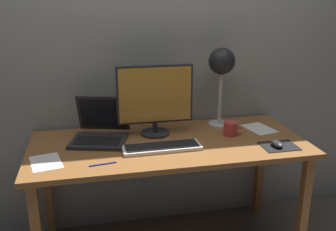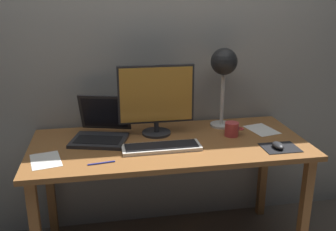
{
  "view_description": "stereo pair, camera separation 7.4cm",
  "coord_description": "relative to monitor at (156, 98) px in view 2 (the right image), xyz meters",
  "views": [
    {
      "loc": [
        -0.44,
        -2.01,
        1.58
      ],
      "look_at": [
        -0.02,
        -0.05,
        0.92
      ],
      "focal_mm": 40.62,
      "sensor_mm": 36.0,
      "label": 1
    },
    {
      "loc": [
        -0.37,
        -2.03,
        1.58
      ],
      "look_at": [
        -0.02,
        -0.05,
        0.92
      ],
      "focal_mm": 40.62,
      "sensor_mm": 36.0,
      "label": 2
    }
  ],
  "objects": [
    {
      "name": "pen",
      "position": [
        -0.34,
        -0.37,
        -0.23
      ],
      "size": [
        0.14,
        0.03,
        0.01
      ],
      "primitive_type": "cylinder",
      "rotation": [
        0.0,
        1.57,
        0.14
      ],
      "color": "#2633A5",
      "rests_on": "desk"
    },
    {
      "name": "desk",
      "position": [
        0.05,
        -0.14,
        -0.31
      ],
      "size": [
        1.6,
        0.7,
        0.74
      ],
      "color": "#935B2D",
      "rests_on": "ground"
    },
    {
      "name": "mouse",
      "position": [
        0.64,
        -0.35,
        -0.21
      ],
      "size": [
        0.06,
        0.1,
        0.03
      ],
      "primitive_type": "ellipsoid",
      "color": "#28282B",
      "rests_on": "mousepad"
    },
    {
      "name": "monitor",
      "position": [
        0.0,
        0.0,
        0.0
      ],
      "size": [
        0.46,
        0.18,
        0.43
      ],
      "color": "#28282B",
      "rests_on": "desk"
    },
    {
      "name": "paper_sheet_by_keyboard",
      "position": [
        -0.63,
        -0.28,
        -0.23
      ],
      "size": [
        0.19,
        0.24,
        0.0
      ],
      "primitive_type": "cube",
      "rotation": [
        0.0,
        0.0,
        0.22
      ],
      "color": "white",
      "rests_on": "desk"
    },
    {
      "name": "desk_lamp",
      "position": [
        0.44,
        0.07,
        0.16
      ],
      "size": [
        0.17,
        0.17,
        0.51
      ],
      "color": "beige",
      "rests_on": "desk"
    },
    {
      "name": "keyboard_main",
      "position": [
        -0.01,
        -0.24,
        -0.22
      ],
      "size": [
        0.44,
        0.15,
        0.03
      ],
      "color": "silver",
      "rests_on": "desk"
    },
    {
      "name": "laptop",
      "position": [
        -0.33,
        -0.0,
        -0.16
      ],
      "size": [
        0.38,
        0.38,
        0.25
      ],
      "color": "#28282B",
      "rests_on": "desk"
    },
    {
      "name": "mousepad",
      "position": [
        0.65,
        -0.34,
        -0.23
      ],
      "size": [
        0.2,
        0.16,
        0.0
      ],
      "primitive_type": "cube",
      "color": "black",
      "rests_on": "desk"
    },
    {
      "name": "paper_sheet_near_mouse",
      "position": [
        0.67,
        -0.04,
        -0.23
      ],
      "size": [
        0.19,
        0.24,
        0.0
      ],
      "primitive_type": "cube",
      "rotation": [
        0.0,
        0.0,
        0.22
      ],
      "color": "white",
      "rests_on": "desk"
    },
    {
      "name": "back_wall",
      "position": [
        0.05,
        0.26,
        0.33
      ],
      "size": [
        4.8,
        0.06,
        2.6
      ],
      "primitive_type": "cube",
      "color": "#9E998E",
      "rests_on": "ground"
    },
    {
      "name": "coffee_mug",
      "position": [
        0.45,
        -0.11,
        -0.19
      ],
      "size": [
        0.12,
        0.08,
        0.08
      ],
      "color": "#CC3F3F",
      "rests_on": "desk"
    }
  ]
}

